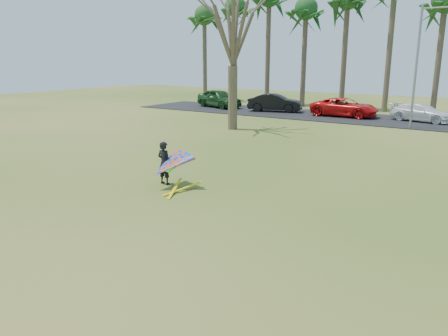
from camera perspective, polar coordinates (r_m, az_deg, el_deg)
The scene contains 13 objects.
ground at distance 13.45m, azimuth -4.77°, elevation -6.29°, with size 100.00×100.00×0.00m, color #265312.
parking_strip at distance 36.01m, azimuth 20.92°, elevation 5.78°, with size 46.00×7.00×0.06m, color black.
palm_0 at distance 50.80m, azimuth -2.58°, elevation 19.18°, with size 4.84×4.84×10.84m.
palm_1 at distance 48.62m, azimuth 1.46°, elevation 20.22°, with size 4.84×4.84×11.54m.
palm_3 at distance 44.80m, azimuth 10.67°, elevation 19.65°, with size 4.84×4.84×10.84m.
palm_6 at distance 41.49m, azimuth 26.95°, elevation 18.89°, with size 4.84×4.84×10.84m.
bare_tree_left at distance 29.56m, azimuth 1.18°, elevation 18.46°, with size 6.60×6.60×9.70m.
streetlight at distance 32.33m, azimuth 24.16°, elevation 12.55°, with size 2.28×0.18×8.00m.
car_0 at distance 42.77m, azimuth -0.66°, elevation 9.09°, with size 2.04×5.06×1.72m, color #1A411A.
car_1 at distance 39.55m, azimuth 6.68°, elevation 8.47°, with size 1.65×4.74×1.56m, color black.
car_2 at distance 37.26m, azimuth 15.45°, elevation 7.66°, with size 2.49×5.39×1.50m, color red.
car_3 at distance 36.24m, azimuth 24.41°, elevation 6.61°, with size 1.86×4.56×1.32m, color white.
kite_flyer at distance 16.28m, azimuth -7.25°, elevation 0.39°, with size 2.13×2.39×2.02m.
Camera 1 is at (7.91, -9.82, 4.68)m, focal length 35.00 mm.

